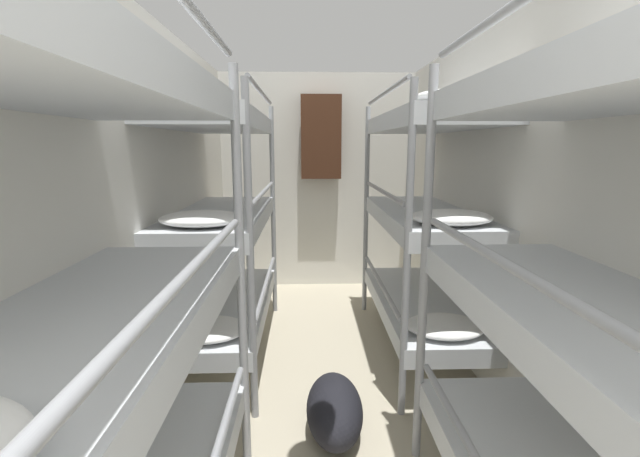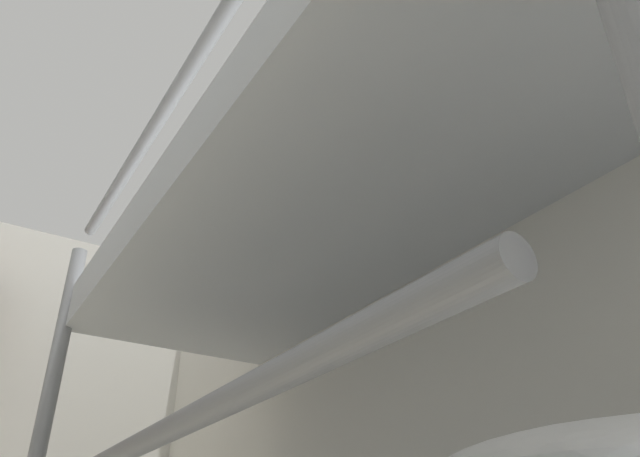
% 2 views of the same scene
% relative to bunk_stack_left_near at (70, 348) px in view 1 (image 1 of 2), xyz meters
% --- Properties ---
extents(wall_left, '(0.06, 5.30, 2.42)m').
position_rel_bunk_stack_left_near_xyz_m(wall_left, '(-0.35, 1.23, 0.12)').
color(wall_left, silver).
rests_on(wall_left, ground_plane).
extents(wall_right, '(0.06, 5.30, 2.42)m').
position_rel_bunk_stack_left_near_xyz_m(wall_right, '(1.87, 1.23, 0.12)').
color(wall_right, silver).
rests_on(wall_right, ground_plane).
extents(wall_back, '(2.28, 0.06, 2.42)m').
position_rel_bunk_stack_left_near_xyz_m(wall_back, '(0.76, 3.85, 0.12)').
color(wall_back, silver).
rests_on(wall_back, ground_plane).
extents(bunk_stack_left_near, '(0.65, 1.75, 2.02)m').
position_rel_bunk_stack_left_near_xyz_m(bunk_stack_left_near, '(0.00, 0.00, 0.00)').
color(bunk_stack_left_near, gray).
rests_on(bunk_stack_left_near, ground_plane).
extents(bunk_stack_right_near, '(0.65, 1.75, 2.02)m').
position_rel_bunk_stack_left_near_xyz_m(bunk_stack_right_near, '(1.51, 0.00, 0.00)').
color(bunk_stack_right_near, gray).
rests_on(bunk_stack_right_near, ground_plane).
extents(bunk_stack_left_far, '(0.65, 1.75, 2.02)m').
position_rel_bunk_stack_left_near_xyz_m(bunk_stack_left_far, '(0.00, 2.07, 0.00)').
color(bunk_stack_left_far, gray).
rests_on(bunk_stack_left_far, ground_plane).
extents(bunk_stack_right_far, '(0.65, 1.75, 2.02)m').
position_rel_bunk_stack_left_near_xyz_m(bunk_stack_right_far, '(1.51, 2.07, 0.00)').
color(bunk_stack_right_far, gray).
rests_on(bunk_stack_right_far, ground_plane).
extents(duffel_bag, '(0.32, 0.59, 0.32)m').
position_rel_bunk_stack_left_near_xyz_m(duffel_bag, '(0.78, 1.10, -0.94)').
color(duffel_bag, black).
rests_on(duffel_bag, ground_plane).
extents(hanging_coat, '(0.44, 0.12, 0.90)m').
position_rel_bunk_stack_left_near_xyz_m(hanging_coat, '(0.79, 3.70, 0.62)').
color(hanging_coat, '#472819').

